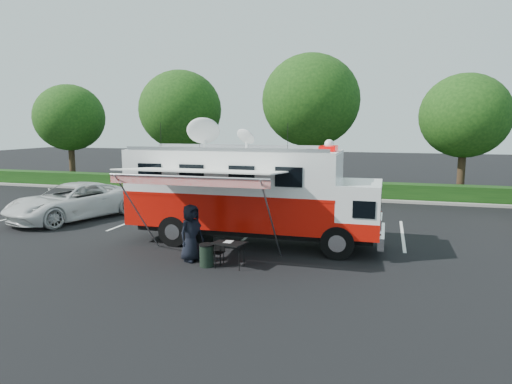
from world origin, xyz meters
TOP-DOWN VIEW (x-y plane):
  - ground_plane at (0.00, 0.00)m, footprint 120.00×120.00m
  - back_border at (1.14, 12.90)m, footprint 60.00×6.14m
  - stall_lines at (-0.50, 3.00)m, footprint 24.12×5.50m
  - command_truck at (-0.08, -0.00)m, footprint 9.43×2.59m
  - awning at (-0.93, -2.69)m, footprint 5.15×2.66m
  - white_suv at (-9.48, 1.96)m, footprint 4.65×6.71m
  - person at (-1.30, -2.65)m, footprint 0.91×1.08m
  - folding_table at (0.14, -2.98)m, footprint 1.09×0.88m
  - folding_chair at (-0.35, -2.70)m, footprint 0.44×0.46m
  - trash_bin at (-0.60, -3.08)m, footprint 0.48×0.48m

SIDE VIEW (x-z plane):
  - ground_plane at x=0.00m, z-range 0.00..0.00m
  - white_suv at x=-9.48m, z-range -0.85..0.85m
  - person at x=-1.30m, z-range -0.94..0.94m
  - stall_lines at x=-0.50m, z-range 0.00..0.01m
  - trash_bin at x=-0.60m, z-range 0.00..0.73m
  - folding_chair at x=-0.35m, z-range 0.07..0.92m
  - folding_table at x=0.14m, z-range 0.36..1.18m
  - command_truck at x=-0.08m, z-range -0.33..4.20m
  - awning at x=-0.93m, z-range 1.36..4.47m
  - back_border at x=1.14m, z-range 0.57..9.44m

